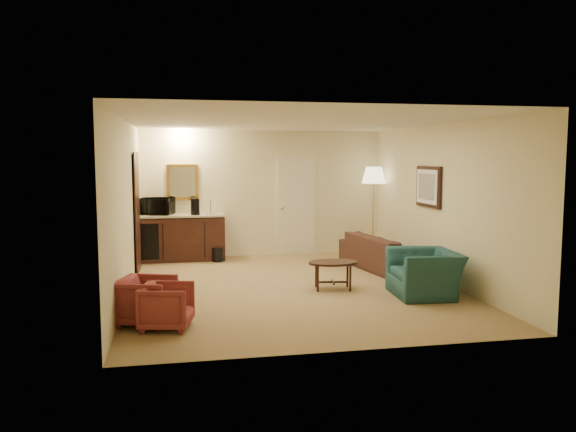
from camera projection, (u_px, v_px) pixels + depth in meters
The scene contains 12 objects.
ground at pixel (292, 287), 8.89m from camera, with size 6.00×6.00×0.00m, color #99754E.
room_walls at pixel (277, 177), 9.44m from camera, with size 5.02×6.01×2.61m.
wetbar_cabinet at pixel (184, 237), 11.18m from camera, with size 1.64×0.58×0.92m, color #371A11.
sofa at pixel (385, 247), 10.23m from camera, with size 2.15×0.63×0.84m, color black.
teal_armchair at pixel (425, 266), 8.31m from camera, with size 1.03×0.67×0.90m, color #1E484B.
rose_chair_near at pixel (167, 304), 6.72m from camera, with size 0.58×0.54×0.60m, color brown.
rose_chair_far at pixel (146, 298), 6.88m from camera, with size 0.63×0.59×0.65m, color brown.
coffee_table at pixel (333, 275), 8.73m from camera, with size 0.77×0.52×0.44m, color black.
floor_lamp at pixel (373, 212), 11.55m from camera, with size 0.49×0.49×1.87m, color gold.
waste_bin at pixel (218, 255), 11.06m from camera, with size 0.22×0.22×0.27m, color black.
microwave at pixel (157, 204), 11.08m from camera, with size 0.60×0.33×0.41m, color black.
coffee_maker at pixel (195, 207), 11.06m from camera, with size 0.17×0.17×0.32m, color black.
Camera 1 is at (-1.74, -8.55, 2.05)m, focal length 35.00 mm.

